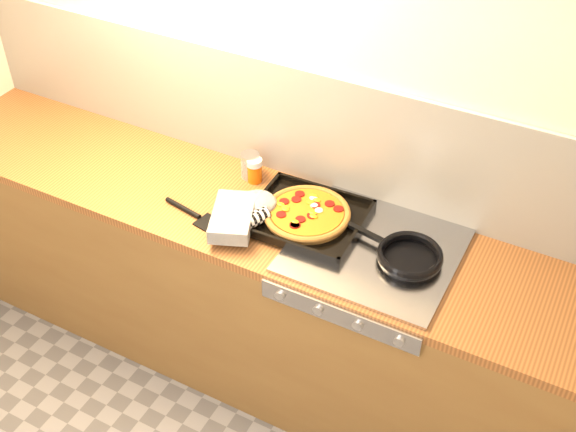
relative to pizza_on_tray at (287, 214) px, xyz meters
The scene contains 9 objects.
room_shell 0.37m from the pizza_on_tray, 106.76° to the left, with size 3.20×3.20×3.20m.
counter_run 0.50m from the pizza_on_tray, behind, with size 3.20×0.62×0.90m.
stovetop 0.36m from the pizza_on_tray, ahead, with size 0.60×0.56×0.02m, color #9E9FA4.
pizza_on_tray is the anchor object (origin of this frame).
frying_pan 0.49m from the pizza_on_tray, ahead, with size 0.41×0.28×0.04m.
tomato_can 0.34m from the pizza_on_tray, 144.67° to the left, with size 0.10×0.10×0.11m.
juice_glass 0.30m from the pizza_on_tray, 144.03° to the left, with size 0.08×0.08×0.11m.
wooden_spoon 0.21m from the pizza_on_tray, 71.11° to the left, with size 0.30×0.04×0.02m.
black_spatula 0.37m from the pizza_on_tray, 158.89° to the right, with size 0.29×0.10×0.02m.
Camera 1 is at (1.09, -0.78, 2.70)m, focal length 45.00 mm.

